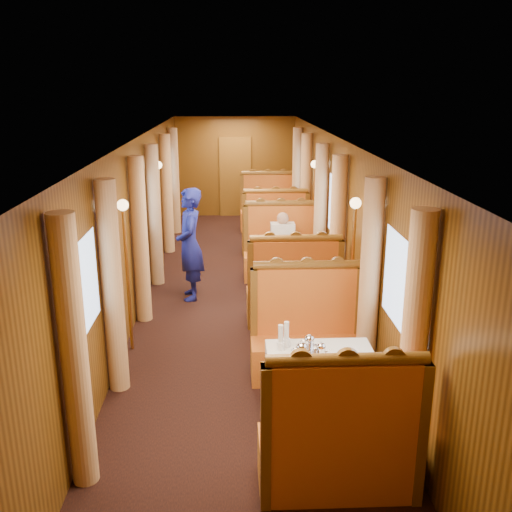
{
  "coord_description": "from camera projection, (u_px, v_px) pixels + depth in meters",
  "views": [
    {
      "loc": [
        -0.1,
        -8.48,
        3.26
      ],
      "look_at": [
        0.22,
        -1.17,
        1.05
      ],
      "focal_mm": 40.0,
      "sensor_mm": 36.0,
      "label": 1
    }
  ],
  "objects": [
    {
      "name": "curtain_left_far_b",
      "position": [
        174.0,
        181.0,
        12.75
      ],
      "size": [
        0.22,
        0.22,
        2.35
      ],
      "primitive_type": "cylinder",
      "color": "tan",
      "rests_on": "floor"
    },
    {
      "name": "sconce_left_aft",
      "position": [
        160.0,
        193.0,
        10.27
      ],
      "size": [
        0.14,
        0.14,
        1.95
      ],
      "color": "#BF8C3F",
      "rests_on": "floor"
    },
    {
      "name": "curtain_right_far_a",
      "position": [
        306.0,
        193.0,
        11.38
      ],
      "size": [
        0.22,
        0.22,
        2.35
      ],
      "primitive_type": "cylinder",
      "color": "tan",
      "rests_on": "floor"
    },
    {
      "name": "rose_vase_mid",
      "position": [
        285.0,
        241.0,
        8.85
      ],
      "size": [
        0.06,
        0.06,
        0.36
      ],
      "rotation": [
        0.0,
        0.0,
        0.07
      ],
      "color": "silver",
      "rests_on": "table_mid"
    },
    {
      "name": "window_left_mid",
      "position": [
        140.0,
        210.0,
        8.58
      ],
      "size": [
        0.01,
        1.2,
        0.9
      ],
      "primitive_type": null,
      "rotation": [
        1.57,
        0.0,
        1.57
      ],
      "color": "#91ADD3",
      "rests_on": "wall_left"
    },
    {
      "name": "window_left_far",
      "position": [
        165.0,
        174.0,
        11.92
      ],
      "size": [
        0.01,
        1.2,
        0.9
      ],
      "primitive_type": null,
      "rotation": [
        1.57,
        0.0,
        1.57
      ],
      "color": "#91ADD3",
      "rests_on": "wall_left"
    },
    {
      "name": "window_right_near",
      "position": [
        401.0,
        285.0,
        5.35
      ],
      "size": [
        0.01,
        1.2,
        0.9
      ],
      "primitive_type": null,
      "rotation": [
        1.57,
        0.0,
        -1.57
      ],
      "color": "#91ADD3",
      "rests_on": "wall_right"
    },
    {
      "name": "ceiling",
      "position": [
        238.0,
        138.0,
        8.33
      ],
      "size": [
        3.0,
        12.0,
        0.01
      ],
      "primitive_type": null,
      "rotation": [
        3.14,
        0.0,
        0.0
      ],
      "color": "silver",
      "rests_on": "wall_left"
    },
    {
      "name": "curtain_left_mid_b",
      "position": [
        154.0,
        216.0,
        9.41
      ],
      "size": [
        0.22,
        0.22,
        2.35
      ],
      "primitive_type": "cylinder",
      "color": "tan",
      "rests_on": "floor"
    },
    {
      "name": "teapot_left",
      "position": [
        301.0,
        354.0,
        5.37
      ],
      "size": [
        0.22,
        0.19,
        0.15
      ],
      "primitive_type": null,
      "rotation": [
        0.0,
        0.0,
        -0.35
      ],
      "color": "silver",
      "rests_on": "tea_tray"
    },
    {
      "name": "banquette_mid_aft",
      "position": [
        281.0,
        254.0,
        9.94
      ],
      "size": [
        1.3,
        0.55,
        1.34
      ],
      "color": "#B83C14",
      "rests_on": "floor"
    },
    {
      "name": "passenger",
      "position": [
        283.0,
        240.0,
        9.6
      ],
      "size": [
        0.4,
        0.44,
        0.76
      ],
      "color": "beige",
      "rests_on": "banquette_mid_aft"
    },
    {
      "name": "sconce_left_fore",
      "position": [
        125.0,
        245.0,
        6.93
      ],
      "size": [
        0.14,
        0.14,
        1.95
      ],
      "color": "#BF8C3F",
      "rests_on": "floor"
    },
    {
      "name": "rose_vase_far",
      "position": [
        271.0,
        198.0,
        12.15
      ],
      "size": [
        0.06,
        0.06,
        0.36
      ],
      "rotation": [
        0.0,
        0.0,
        -0.35
      ],
      "color": "silver",
      "rests_on": "table_far"
    },
    {
      "name": "window_right_mid",
      "position": [
        336.0,
        208.0,
        8.7
      ],
      "size": [
        0.01,
        1.2,
        0.9
      ],
      "primitive_type": null,
      "rotation": [
        1.57,
        0.0,
        -1.57
      ],
      "color": "#91ADD3",
      "rests_on": "wall_right"
    },
    {
      "name": "window_left_near",
      "position": [
        82.0,
        290.0,
        5.23
      ],
      "size": [
        0.01,
        1.2,
        0.9
      ],
      "primitive_type": null,
      "rotation": [
        1.57,
        0.0,
        1.57
      ],
      "color": "#91ADD3",
      "rests_on": "wall_left"
    },
    {
      "name": "banquette_near_aft",
      "position": [
        307.0,
        340.0,
        6.59
      ],
      "size": [
        1.3,
        0.55,
        1.34
      ],
      "color": "#B83C14",
      "rests_on": "floor"
    },
    {
      "name": "banquette_far_fwd",
      "position": [
        275.0,
        233.0,
        11.34
      ],
      "size": [
        1.3,
        0.55,
        1.34
      ],
      "color": "#B83C14",
      "rests_on": "floor"
    },
    {
      "name": "steward",
      "position": [
        190.0,
        244.0,
        8.83
      ],
      "size": [
        0.5,
        0.69,
        1.76
      ],
      "primitive_type": "imported",
      "rotation": [
        0.0,
        0.0,
        -1.44
      ],
      "color": "navy",
      "rests_on": "floor"
    },
    {
      "name": "banquette_near_fwd",
      "position": [
        339.0,
        447.0,
        4.65
      ],
      "size": [
        1.3,
        0.55,
        1.34
      ],
      "color": "#B83C14",
      "rests_on": "floor"
    },
    {
      "name": "curtain_right_mid_b",
      "position": [
        320.0,
        214.0,
        9.52
      ],
      "size": [
        0.22,
        0.22,
        2.35
      ],
      "primitive_type": "cylinder",
      "color": "tan",
      "rests_on": "floor"
    },
    {
      "name": "wall_far",
      "position": [
        235.0,
        167.0,
        14.43
      ],
      "size": [
        3.0,
        0.01,
        2.5
      ],
      "primitive_type": null,
      "rotation": [
        1.57,
        0.0,
        0.0
      ],
      "color": "brown",
      "rests_on": "floor"
    },
    {
      "name": "table_near",
      "position": [
        320.0,
        389.0,
        5.63
      ],
      "size": [
        1.05,
        0.72,
        0.75
      ],
      "primitive_type": "cube",
      "color": "white",
      "rests_on": "floor"
    },
    {
      "name": "teapot_right",
      "position": [
        321.0,
        353.0,
        5.42
      ],
      "size": [
        0.17,
        0.13,
        0.12
      ],
      "primitive_type": null,
      "rotation": [
        0.0,
        0.0,
        -0.12
      ],
      "color": "silver",
      "rests_on": "tea_tray"
    },
    {
      "name": "wall_right",
      "position": [
        336.0,
        221.0,
        8.76
      ],
      "size": [
        0.01,
        12.0,
        2.5
      ],
      "primitive_type": null,
      "rotation": [
        1.57,
        0.0,
        -1.57
      ],
      "color": "brown",
      "rests_on": "floor"
    },
    {
      "name": "window_right_far",
      "position": [
        306.0,
        173.0,
        12.05
      ],
      "size": [
        0.01,
        1.2,
        0.9
      ],
      "primitive_type": null,
      "rotation": [
        1.57,
        0.0,
        -1.57
      ],
      "color": "#91ADD3",
      "rests_on": "wall_right"
    },
    {
      "name": "fruit_plate",
      "position": [
        355.0,
        359.0,
        5.38
      ],
      "size": [
        0.21,
        0.21,
        0.05
      ],
      "rotation": [
        0.0,
        0.0,
        0.2
      ],
      "color": "white",
      "rests_on": "table_near"
    },
    {
      "name": "table_far",
      "position": [
        271.0,
        223.0,
        12.33
      ],
      "size": [
        1.05,
        0.72,
        0.75
      ],
      "primitive_type": "cube",
      "color": "white",
      "rests_on": "floor"
    },
    {
      "name": "wall_left",
      "position": [
        140.0,
        223.0,
        8.63
      ],
      "size": [
        0.01,
        12.0,
        2.5
      ],
      "primitive_type": null,
      "rotation": [
        1.57,
        0.0,
        1.57
      ],
      "color": "brown",
      "rests_on": "floor"
    },
    {
      "name": "doorway_far",
      "position": [
        235.0,
        177.0,
        14.48
      ],
      "size": [
        0.8,
        0.04,
        2.0
      ],
      "primitive_type": "cube",
      "color": "brown",
      "rests_on": "floor"
    },
    {
      "name": "curtain_left_near_a",
      "position": [
        74.0,
        356.0,
        4.57
      ],
      "size": [
        0.22,
        0.22,
        2.35
      ],
      "primitive_type": "cylinder",
      "color": "tan",
      "rests_on": "floor"
    },
    {
      "name": "teapot_back",
      "position": [
        309.0,
        345.0,
        5.55
      ],
      "size": [
        0.2,
        0.17,
        0.14
      ],
      "primitive_type": null,
      "rotation": [
        0.0,
        0.0,
        -0.34
      ],
      "color": "silver",
      "rests_on": "tea_tray"
    },
    {
      "name": "sconce_right_aft",
      "position": [
        314.0,
        191.0,
        10.39
      ],
      "size": [
        0.14,
        0.14,
        1.95
      ],
      "color": "#BF8C3F",
      "rests_on": "floor"
    },
    {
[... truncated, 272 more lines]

